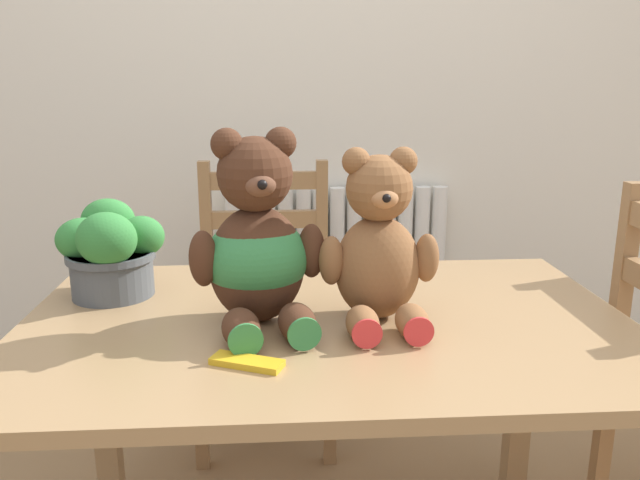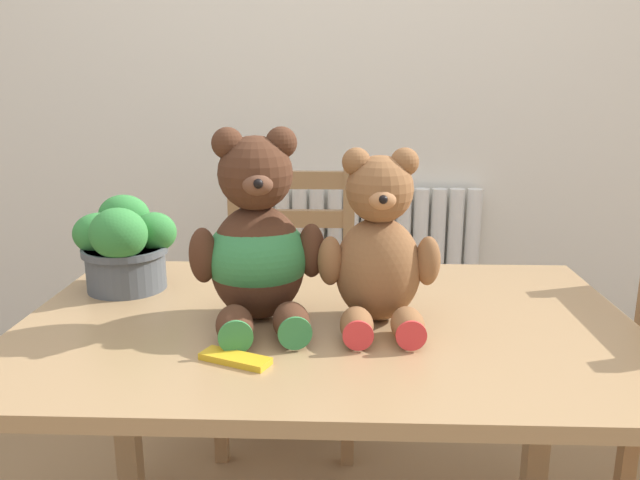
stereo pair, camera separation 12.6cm
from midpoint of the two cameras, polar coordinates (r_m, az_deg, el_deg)
name	(u,v)px [view 2 (the right image)]	position (r m, az deg, el deg)	size (l,w,h in m)	color
wall_back	(336,51)	(2.51, 2.99, 16.87)	(8.00, 0.04, 2.60)	silver
radiator	(367,290)	(2.58, 5.75, -4.58)	(0.90, 0.10, 0.78)	white
dining_table	(327,362)	(1.35, 3.36, -11.15)	(1.26, 0.82, 0.71)	#9E7A51
wooden_chair_behind	(289,299)	(2.12, -1.16, -5.46)	(0.44, 0.41, 0.93)	#997047
teddy_bear_left	(257,246)	(1.26, -2.90, -0.58)	(0.28, 0.31, 0.39)	#472819
teddy_bear_right	(379,250)	(1.26, 8.28, -0.93)	(0.25, 0.25, 0.36)	brown
potted_plant	(124,246)	(1.51, -15.28, -0.56)	(0.24, 0.21, 0.22)	#4C5156
chocolate_bar	(235,359)	(1.12, -4.53, -10.83)	(0.13, 0.04, 0.01)	gold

